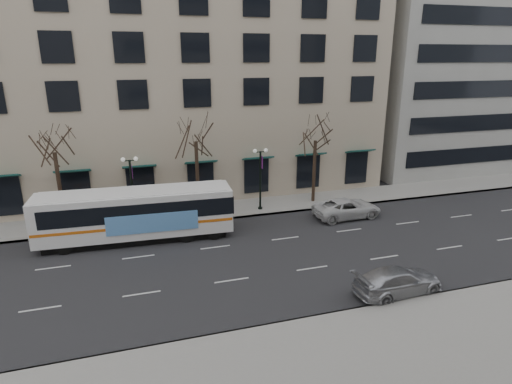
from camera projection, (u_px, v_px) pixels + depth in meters
name	position (u px, v px, depth m)	size (l,w,h in m)	color
ground	(223.00, 262.00, 26.53)	(160.00, 160.00, 0.00)	black
sidewalk_far	(257.00, 206.00, 36.08)	(80.00, 4.00, 0.15)	gray
building_hotel	(152.00, 58.00, 41.43)	(40.00, 20.00, 24.00)	tan
building_office	(451.00, 7.00, 49.12)	(25.00, 20.00, 35.00)	#999993
tree_far_left	(52.00, 139.00, 29.73)	(3.60, 3.60, 8.34)	black
tree_far_mid	(195.00, 129.00, 32.43)	(3.60, 3.60, 8.55)	black
tree_far_right	(316.00, 129.00, 35.33)	(3.60, 3.60, 8.06)	black
lamp_post_left	(132.00, 187.00, 31.72)	(1.22, 0.45, 5.21)	black
lamp_post_right	(260.00, 176.00, 34.48)	(1.22, 0.45, 5.21)	black
city_bus	(137.00, 213.00, 29.28)	(13.22, 3.51, 3.55)	white
silver_car	(398.00, 281.00, 22.93)	(2.04, 5.03, 1.46)	#B3B4BB
white_pickup	(347.00, 208.00, 33.74)	(2.50, 5.43, 1.51)	silver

